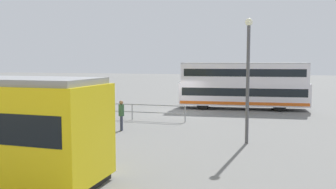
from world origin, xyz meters
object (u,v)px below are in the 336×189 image
street_lamp (248,70)px  pedestrian_near_railing (97,107)px  info_sign (94,93)px  pedestrian_crossing (121,113)px  double_decker_bus (243,85)px

street_lamp → pedestrian_near_railing: bearing=-18.6°
info_sign → pedestrian_near_railing: bearing=119.6°
street_lamp → pedestrian_crossing: bearing=-11.4°
pedestrian_near_railing → street_lamp: street_lamp is taller
pedestrian_near_railing → pedestrian_crossing: size_ratio=1.05×
double_decker_bus → street_lamp: bearing=94.8°
pedestrian_crossing → street_lamp: size_ratio=0.29×
double_decker_bus → pedestrian_near_railing: 12.85m
double_decker_bus → info_sign: (9.91, 6.99, -0.25)m
info_sign → double_decker_bus: bearing=-144.8°
pedestrian_near_railing → pedestrian_crossing: 2.95m
pedestrian_crossing → street_lamp: (-7.07, 1.42, 2.54)m
double_decker_bus → info_sign: 12.13m
double_decker_bus → info_sign: size_ratio=4.23×
double_decker_bus → pedestrian_crossing: (6.00, 11.47, -0.96)m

